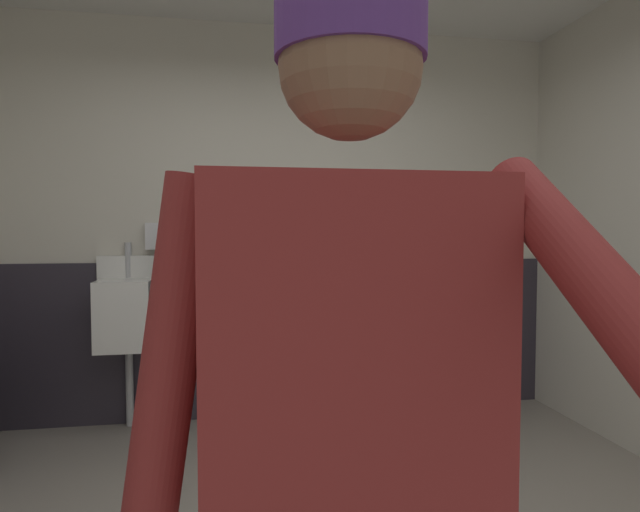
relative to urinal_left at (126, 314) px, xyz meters
The scene contains 8 objects.
wall_back 1.16m from the urinal_left, 12.80° to the left, with size 4.70×0.12×2.75m, color beige.
wainscot_band_back 1.00m from the urinal_left, ahead, with size 4.10×0.03×1.10m, color #2D2833.
urinal_left is the anchor object (origin of this frame).
urinal_middle 0.75m from the urinal_left, ahead, with size 0.40×0.34×1.24m.
urinal_right 1.50m from the urinal_left, ahead, with size 0.40×0.34×1.24m.
privacy_divider_panel 0.42m from the urinal_left, 10.65° to the right, with size 0.04×0.40×0.90m, color #4C4C51.
person 2.91m from the urinal_left, 72.77° to the right, with size 0.71×0.60×1.71m.
soap_dispenser 0.54m from the urinal_left, 35.89° to the left, with size 0.10×0.07×0.18m, color silver.
Camera 1 is at (-0.31, -1.85, 1.32)m, focal length 30.02 mm.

